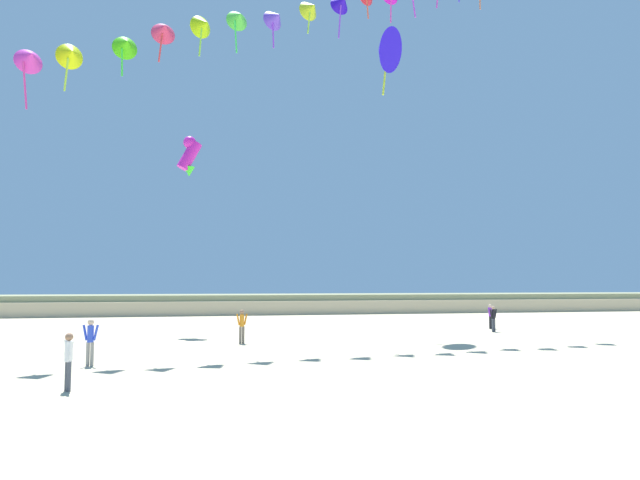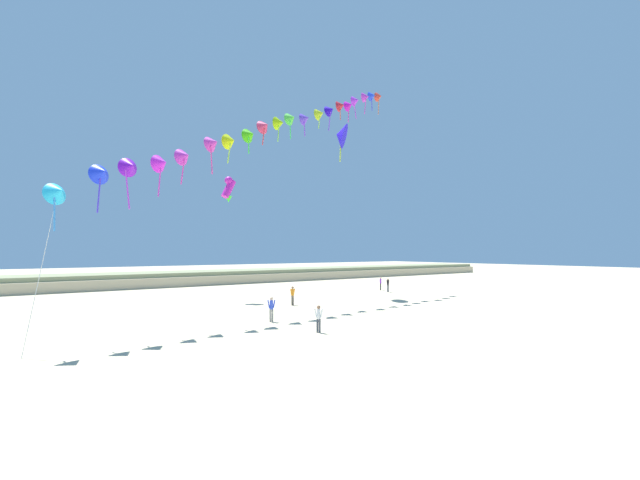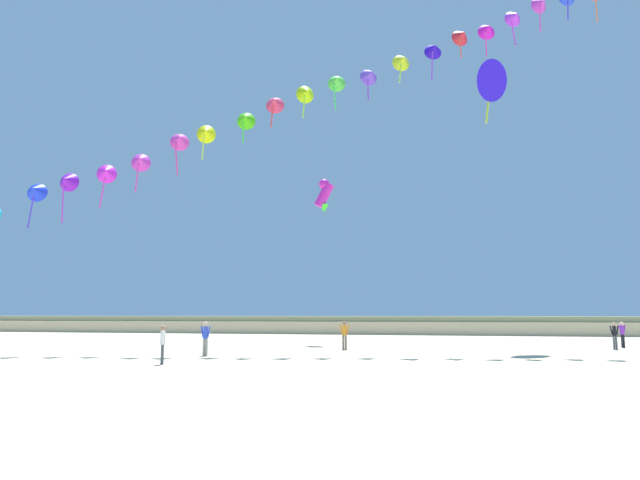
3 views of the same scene
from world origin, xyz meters
TOP-DOWN VIEW (x-y plane):
  - ground_plane at (0.00, 0.00)m, footprint 240.00×240.00m
  - dune_ridge at (0.00, 44.06)m, footprint 120.00×9.00m
  - person_near_left at (12.81, 18.97)m, footprint 0.55×0.22m
  - person_near_right at (-8.38, 8.91)m, footprint 0.59×0.23m
  - person_mid_center at (-8.06, 4.01)m, footprint 0.36×0.51m
  - person_far_left at (-2.56, 15.36)m, footprint 0.58×0.23m
  - person_far_right at (13.80, 21.19)m, footprint 0.50×0.38m
  - kite_banner_string at (-3.58, 14.56)m, footprint 36.48×14.78m
  - large_kite_low_lead at (-5.39, 22.49)m, footprint 1.58×0.92m
  - large_kite_mid_trail at (6.27, 19.58)m, footprint 3.04×3.01m

SIDE VIEW (x-z plane):
  - ground_plane at x=0.00m, z-range 0.00..0.00m
  - dune_ridge at x=0.00m, z-range -0.01..1.83m
  - person_near_left at x=12.81m, z-range 0.12..1.70m
  - person_mid_center at x=-8.06m, z-range 0.12..1.71m
  - person_far_right at x=13.80m, z-range 0.12..1.71m
  - person_far_left at x=-2.56m, z-range 0.13..1.79m
  - person_near_right at x=-8.38m, z-range 0.13..1.80m
  - large_kite_low_lead at x=-5.39m, z-range 9.59..12.10m
  - kite_banner_string at x=-3.58m, z-range 3.62..27.80m
  - large_kite_mid_trail at x=6.27m, z-range 15.10..19.42m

